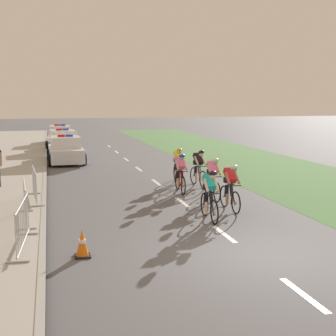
{
  "coord_description": "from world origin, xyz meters",
  "views": [
    {
      "loc": [
        -4.43,
        -9.36,
        3.55
      ],
      "look_at": [
        -0.3,
        6.64,
        1.1
      ],
      "focal_mm": 49.66,
      "sensor_mm": 36.0,
      "label": 1
    }
  ],
  "objects_px": {
    "cyclist_lead": "(210,194)",
    "police_car_third": "(60,136)",
    "cyclist_sixth": "(199,168)",
    "crowd_barrier_front": "(23,225)",
    "cyclist_third": "(213,178)",
    "cyclist_fifth": "(178,165)",
    "crowd_barrier_middle": "(25,202)",
    "crowd_barrier_rear": "(35,185)",
    "cyclist_second": "(230,187)",
    "police_car_second": "(63,142)",
    "police_car_nearest": "(66,151)",
    "traffic_cone_near": "(82,244)",
    "cyclist_fourth": "(180,172)"
  },
  "relations": [
    {
      "from": "cyclist_second",
      "to": "cyclist_fourth",
      "type": "height_order",
      "value": "same"
    },
    {
      "from": "cyclist_sixth",
      "to": "police_car_nearest",
      "type": "bearing_deg",
      "value": 119.59
    },
    {
      "from": "crowd_barrier_rear",
      "to": "cyclist_second",
      "type": "bearing_deg",
      "value": -23.62
    },
    {
      "from": "cyclist_fifth",
      "to": "crowd_barrier_front",
      "type": "bearing_deg",
      "value": -127.15
    },
    {
      "from": "cyclist_sixth",
      "to": "cyclist_lead",
      "type": "bearing_deg",
      "value": -104.72
    },
    {
      "from": "cyclist_fifth",
      "to": "cyclist_fourth",
      "type": "bearing_deg",
      "value": -103.15
    },
    {
      "from": "cyclist_lead",
      "to": "police_car_second",
      "type": "relative_size",
      "value": 0.38
    },
    {
      "from": "cyclist_second",
      "to": "cyclist_third",
      "type": "relative_size",
      "value": 1.0
    },
    {
      "from": "cyclist_third",
      "to": "crowd_barrier_front",
      "type": "height_order",
      "value": "cyclist_third"
    },
    {
      "from": "traffic_cone_near",
      "to": "cyclist_third",
      "type": "bearing_deg",
      "value": 45.54
    },
    {
      "from": "cyclist_lead",
      "to": "cyclist_third",
      "type": "xyz_separation_m",
      "value": [
        1.07,
        2.7,
        0.0
      ]
    },
    {
      "from": "crowd_barrier_middle",
      "to": "crowd_barrier_rear",
      "type": "distance_m",
      "value": 2.73
    },
    {
      "from": "cyclist_lead",
      "to": "cyclist_fourth",
      "type": "xyz_separation_m",
      "value": [
        0.3,
        4.18,
        0.0
      ]
    },
    {
      "from": "cyclist_lead",
      "to": "cyclist_third",
      "type": "relative_size",
      "value": 1.0
    },
    {
      "from": "cyclist_fourth",
      "to": "police_car_nearest",
      "type": "xyz_separation_m",
      "value": [
        -3.93,
        9.84,
        -0.11
      ]
    },
    {
      "from": "police_car_nearest",
      "to": "crowd_barrier_front",
      "type": "height_order",
      "value": "police_car_nearest"
    },
    {
      "from": "cyclist_third",
      "to": "crowd_barrier_middle",
      "type": "xyz_separation_m",
      "value": [
        -6.32,
        -1.77,
        -0.14
      ]
    },
    {
      "from": "cyclist_second",
      "to": "cyclist_sixth",
      "type": "bearing_deg",
      "value": 85.63
    },
    {
      "from": "cyclist_third",
      "to": "police_car_nearest",
      "type": "relative_size",
      "value": 0.39
    },
    {
      "from": "cyclist_fifth",
      "to": "crowd_barrier_middle",
      "type": "bearing_deg",
      "value": -138.83
    },
    {
      "from": "cyclist_third",
      "to": "cyclist_fourth",
      "type": "height_order",
      "value": "same"
    },
    {
      "from": "cyclist_lead",
      "to": "police_car_third",
      "type": "xyz_separation_m",
      "value": [
        -3.63,
        25.21,
        -0.11
      ]
    },
    {
      "from": "cyclist_lead",
      "to": "cyclist_sixth",
      "type": "bearing_deg",
      "value": 75.28
    },
    {
      "from": "cyclist_fifth",
      "to": "crowd_barrier_front",
      "type": "height_order",
      "value": "cyclist_fifth"
    },
    {
      "from": "police_car_second",
      "to": "crowd_barrier_front",
      "type": "distance_m",
      "value": 21.39
    },
    {
      "from": "cyclist_sixth",
      "to": "crowd_barrier_front",
      "type": "bearing_deg",
      "value": -133.61
    },
    {
      "from": "traffic_cone_near",
      "to": "cyclist_lead",
      "type": "bearing_deg",
      "value": 31.09
    },
    {
      "from": "cyclist_third",
      "to": "cyclist_fifth",
      "type": "height_order",
      "value": "same"
    },
    {
      "from": "cyclist_fifth",
      "to": "police_car_nearest",
      "type": "distance_m",
      "value": 8.98
    },
    {
      "from": "crowd_barrier_middle",
      "to": "traffic_cone_near",
      "type": "height_order",
      "value": "crowd_barrier_middle"
    },
    {
      "from": "police_car_nearest",
      "to": "crowd_barrier_front",
      "type": "relative_size",
      "value": 1.91
    },
    {
      "from": "cyclist_fourth",
      "to": "crowd_barrier_middle",
      "type": "xyz_separation_m",
      "value": [
        -5.55,
        -3.25,
        -0.14
      ]
    },
    {
      "from": "cyclist_lead",
      "to": "crowd_barrier_middle",
      "type": "bearing_deg",
      "value": 169.97
    },
    {
      "from": "cyclist_sixth",
      "to": "cyclist_second",
      "type": "bearing_deg",
      "value": -94.37
    },
    {
      "from": "cyclist_sixth",
      "to": "crowd_barrier_front",
      "type": "relative_size",
      "value": 0.74
    },
    {
      "from": "cyclist_fifth",
      "to": "police_car_second",
      "type": "height_order",
      "value": "police_car_second"
    },
    {
      "from": "cyclist_lead",
      "to": "police_car_second",
      "type": "bearing_deg",
      "value": 100.45
    },
    {
      "from": "police_car_nearest",
      "to": "police_car_second",
      "type": "xyz_separation_m",
      "value": [
        0.0,
        5.64,
        0.0
      ]
    },
    {
      "from": "cyclist_fifth",
      "to": "police_car_nearest",
      "type": "bearing_deg",
      "value": 119.35
    },
    {
      "from": "cyclist_fourth",
      "to": "police_car_second",
      "type": "distance_m",
      "value": 15.97
    },
    {
      "from": "cyclist_lead",
      "to": "traffic_cone_near",
      "type": "xyz_separation_m",
      "value": [
        -3.88,
        -2.34,
        -0.48
      ]
    },
    {
      "from": "crowd_barrier_front",
      "to": "crowd_barrier_middle",
      "type": "xyz_separation_m",
      "value": [
        -0.06,
        2.6,
        0.0
      ]
    },
    {
      "from": "cyclist_fifth",
      "to": "cyclist_sixth",
      "type": "distance_m",
      "value": 1.15
    },
    {
      "from": "cyclist_fifth",
      "to": "cyclist_sixth",
      "type": "bearing_deg",
      "value": -58.52
    },
    {
      "from": "cyclist_second",
      "to": "crowd_barrier_rear",
      "type": "height_order",
      "value": "cyclist_second"
    },
    {
      "from": "cyclist_second",
      "to": "police_car_second",
      "type": "distance_m",
      "value": 19.26
    },
    {
      "from": "cyclist_lead",
      "to": "cyclist_third",
      "type": "bearing_deg",
      "value": 68.4
    },
    {
      "from": "cyclist_lead",
      "to": "cyclist_second",
      "type": "distance_m",
      "value": 1.43
    },
    {
      "from": "cyclist_third",
      "to": "crowd_barrier_front",
      "type": "relative_size",
      "value": 0.74
    },
    {
      "from": "crowd_barrier_middle",
      "to": "cyclist_lead",
      "type": "bearing_deg",
      "value": -10.03
    }
  ]
}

